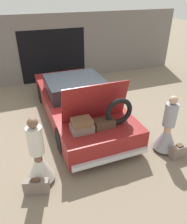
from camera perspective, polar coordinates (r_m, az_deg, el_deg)
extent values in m
plane|color=#7F705B|center=(7.17, -3.86, -1.26)|extent=(40.00, 40.00, 0.00)
cube|color=slate|center=(9.85, -10.67, 15.93)|extent=(12.00, 0.12, 2.80)
cube|color=black|center=(9.86, -10.41, 14.15)|extent=(2.80, 0.02, 2.20)
cube|color=maroon|center=(6.94, -3.99, 2.04)|extent=(1.99, 4.88, 0.57)
cube|color=#1E2328|center=(6.97, -4.87, 6.87)|extent=(1.75, 1.56, 0.47)
cylinder|color=black|center=(8.16, -13.42, 4.75)|extent=(0.18, 0.68, 0.68)
cylinder|color=black|center=(8.55, -1.11, 6.77)|extent=(0.18, 0.68, 0.68)
cylinder|color=black|center=(5.61, -8.45, -7.27)|extent=(0.18, 0.68, 0.68)
cylinder|color=black|center=(6.16, 8.47, -3.53)|extent=(0.18, 0.68, 0.68)
cube|color=silver|center=(5.13, 4.67, -12.05)|extent=(1.89, 0.10, 0.12)
cube|color=maroon|center=(5.35, 0.45, 2.65)|extent=(1.69, 0.26, 1.00)
cube|color=#75665B|center=(5.08, -2.97, -4.19)|extent=(0.52, 0.33, 0.21)
cube|color=#473323|center=(5.25, 2.76, -3.03)|extent=(0.50, 0.29, 0.19)
cube|color=brown|center=(4.99, -3.02, -2.57)|extent=(0.45, 0.36, 0.14)
torus|color=black|center=(5.27, 6.69, 0.12)|extent=(0.70, 0.12, 0.70)
cylinder|color=brown|center=(4.91, -13.90, -13.68)|extent=(0.17, 0.17, 0.77)
cone|color=silver|center=(4.89, -13.96, -13.35)|extent=(0.60, 0.60, 0.70)
cylinder|color=silver|center=(4.47, -14.97, -7.21)|extent=(0.32, 0.32, 0.61)
sphere|color=brown|center=(4.24, -15.69, -2.77)|extent=(0.21, 0.21, 0.21)
cylinder|color=tan|center=(5.88, 18.38, -6.34)|extent=(0.17, 0.17, 0.75)
cone|color=#9399A3|center=(5.86, 18.44, -6.04)|extent=(0.59, 0.59, 0.67)
cylinder|color=#9399A3|center=(5.53, 19.47, -0.71)|extent=(0.31, 0.31, 0.59)
sphere|color=tan|center=(5.35, 20.18, 2.96)|extent=(0.20, 0.20, 0.20)
cube|color=#75665B|center=(4.84, -14.68, -18.31)|extent=(0.54, 0.31, 0.34)
cube|color=#4C3823|center=(4.70, -14.98, -16.77)|extent=(0.20, 0.14, 0.02)
cube|color=#75665B|center=(5.88, 21.29, -9.50)|extent=(0.43, 0.21, 0.33)
cube|color=#4C3823|center=(5.77, 21.62, -8.07)|extent=(0.15, 0.12, 0.02)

